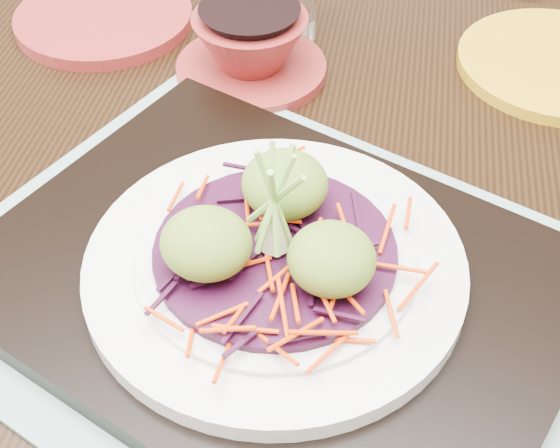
% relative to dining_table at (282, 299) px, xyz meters
% --- Properties ---
extents(dining_table, '(1.13, 0.75, 0.71)m').
position_rel_dining_table_xyz_m(dining_table, '(0.00, 0.00, 0.00)').
color(dining_table, black).
rests_on(dining_table, ground).
extents(placemat, '(0.57, 0.52, 0.00)m').
position_rel_dining_table_xyz_m(placemat, '(0.01, -0.07, 0.10)').
color(placemat, gray).
rests_on(placemat, dining_table).
extents(serving_tray, '(0.49, 0.44, 0.02)m').
position_rel_dining_table_xyz_m(serving_tray, '(0.01, -0.07, 0.11)').
color(serving_tray, black).
rests_on(serving_tray, placemat).
extents(white_plate, '(0.26, 0.26, 0.02)m').
position_rel_dining_table_xyz_m(white_plate, '(0.01, -0.07, 0.12)').
color(white_plate, silver).
rests_on(white_plate, serving_tray).
extents(cabbage_bed, '(0.16, 0.16, 0.01)m').
position_rel_dining_table_xyz_m(cabbage_bed, '(0.01, -0.07, 0.14)').
color(cabbage_bed, '#320A26').
rests_on(cabbage_bed, white_plate).
extents(carrot_julienne, '(0.20, 0.20, 0.01)m').
position_rel_dining_table_xyz_m(carrot_julienne, '(0.01, -0.07, 0.14)').
color(carrot_julienne, '#E03803').
rests_on(carrot_julienne, cabbage_bed).
extents(guacamole_scoops, '(0.14, 0.13, 0.04)m').
position_rel_dining_table_xyz_m(guacamole_scoops, '(0.01, -0.07, 0.16)').
color(guacamole_scoops, '#5B7723').
rests_on(guacamole_scoops, cabbage_bed).
extents(scallion_garnish, '(0.06, 0.06, 0.09)m').
position_rel_dining_table_xyz_m(scallion_garnish, '(0.01, -0.07, 0.18)').
color(scallion_garnish, '#80B849').
rests_on(scallion_garnish, cabbage_bed).
extents(terracotta_side_plate, '(0.19, 0.19, 0.01)m').
position_rel_dining_table_xyz_m(terracotta_side_plate, '(-0.23, 0.26, 0.10)').
color(terracotta_side_plate, maroon).
rests_on(terracotta_side_plate, dining_table).
extents(terracotta_bowl_set, '(0.19, 0.19, 0.06)m').
position_rel_dining_table_xyz_m(terracotta_bowl_set, '(-0.06, 0.20, 0.12)').
color(terracotta_bowl_set, maroon).
rests_on(terracotta_bowl_set, dining_table).
extents(yellow_plate, '(0.20, 0.20, 0.01)m').
position_rel_dining_table_xyz_m(yellow_plate, '(0.23, 0.25, 0.10)').
color(yellow_plate, '#B28413').
rests_on(yellow_plate, dining_table).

